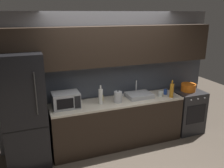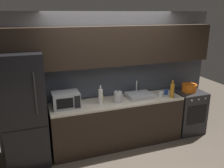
{
  "view_description": "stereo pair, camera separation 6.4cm",
  "coord_description": "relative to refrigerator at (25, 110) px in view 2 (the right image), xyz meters",
  "views": [
    {
      "loc": [
        -1.56,
        -2.9,
        2.47
      ],
      "look_at": [
        -0.12,
        0.9,
        1.24
      ],
      "focal_mm": 37.76,
      "sensor_mm": 36.0,
      "label": 1
    },
    {
      "loc": [
        -1.5,
        -2.93,
        2.47
      ],
      "look_at": [
        -0.12,
        0.9,
        1.24
      ],
      "focal_mm": 37.76,
      "sensor_mm": 36.0,
      "label": 2
    }
  ],
  "objects": [
    {
      "name": "oven_range",
      "position": [
        3.23,
        -0.0,
        -0.5
      ],
      "size": [
        0.6,
        0.62,
        0.9
      ],
      "color": "#232326",
      "rests_on": "ground"
    },
    {
      "name": "wine_bottle_white",
      "position": [
        1.29,
        -0.04,
        0.09
      ],
      "size": [
        0.08,
        0.08,
        0.34
      ],
      "color": "silver",
      "rests_on": "counter_run"
    },
    {
      "name": "refrigerator",
      "position": [
        0.0,
        0.0,
        0.0
      ],
      "size": [
        0.68,
        0.69,
        1.9
      ],
      "color": "black",
      "rests_on": "ground"
    },
    {
      "name": "kettle",
      "position": [
        1.61,
        -0.08,
        0.05
      ],
      "size": [
        0.18,
        0.14,
        0.23
      ],
      "color": "#B7BABF",
      "rests_on": "counter_run"
    },
    {
      "name": "mug_blue",
      "position": [
        2.67,
        -0.0,
        0.0
      ],
      "size": [
        0.07,
        0.07,
        0.1
      ],
      "primitive_type": "cylinder",
      "color": "#234299",
      "rests_on": "counter_run"
    },
    {
      "name": "cooking_pot",
      "position": [
        3.23,
        0.0,
        0.03
      ],
      "size": [
        0.3,
        0.3,
        0.16
      ],
      "color": "orange",
      "rests_on": "oven_range"
    },
    {
      "name": "wine_bottle_amber",
      "position": [
        2.68,
        -0.2,
        0.09
      ],
      "size": [
        0.08,
        0.08,
        0.34
      ],
      "color": "#B27019",
      "rests_on": "counter_run"
    },
    {
      "name": "mug_clear",
      "position": [
        2.5,
        -0.09,
        0.01
      ],
      "size": [
        0.09,
        0.09,
        0.11
      ],
      "primitive_type": "cylinder",
      "color": "silver",
      "rests_on": "counter_run"
    },
    {
      "name": "counter_run",
      "position": [
        1.64,
        0.0,
        -0.5
      ],
      "size": [
        2.51,
        0.6,
        0.9
      ],
      "color": "black",
      "rests_on": "ground"
    },
    {
      "name": "mug_yellow",
      "position": [
        1.35,
        0.12,
        0.0
      ],
      "size": [
        0.07,
        0.07,
        0.11
      ],
      "primitive_type": "cylinder",
      "color": "gold",
      "rests_on": "counter_run"
    },
    {
      "name": "microwave",
      "position": [
        0.68,
        0.02,
        0.09
      ],
      "size": [
        0.46,
        0.35,
        0.27
      ],
      "color": "#A8AAAF",
      "rests_on": "counter_run"
    },
    {
      "name": "sink_basin",
      "position": [
        2.09,
        0.03,
        -0.01
      ],
      "size": [
        0.48,
        0.38,
        0.3
      ],
      "color": "#ADAFB5",
      "rests_on": "counter_run"
    },
    {
      "name": "back_wall",
      "position": [
        1.64,
        0.3,
        0.6
      ],
      "size": [
        4.25,
        0.44,
        2.5
      ],
      "color": "slate",
      "rests_on": "ground"
    }
  ]
}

